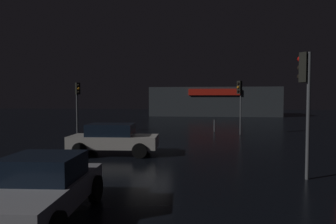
{
  "coord_description": "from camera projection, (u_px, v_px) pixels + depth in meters",
  "views": [
    {
      "loc": [
        3.24,
        -17.31,
        2.8
      ],
      "look_at": [
        0.16,
        7.34,
        1.67
      ],
      "focal_mm": 31.92,
      "sensor_mm": 36.0,
      "label": 1
    }
  ],
  "objects": [
    {
      "name": "bollard_kerb_a",
      "position": [
        214.0,
        126.0,
        25.13
      ],
      "size": [
        0.11,
        0.11,
        1.01
      ],
      "primitive_type": "cylinder",
      "color": "#595B60",
      "rests_on": "ground"
    },
    {
      "name": "traffic_signal_main",
      "position": [
        240.0,
        93.0,
        22.89
      ],
      "size": [
        0.42,
        0.42,
        4.14
      ],
      "color": "#595B60",
      "rests_on": "ground"
    },
    {
      "name": "car_far",
      "position": [
        41.0,
        188.0,
        6.85
      ],
      "size": [
        2.26,
        4.01,
        1.48
      ],
      "color": "#B7B7BF",
      "rests_on": "ground"
    },
    {
      "name": "ground_plane",
      "position": [
        150.0,
        146.0,
        17.69
      ],
      "size": [
        120.0,
        120.0,
        0.0
      ],
      "primitive_type": "plane",
      "color": "black"
    },
    {
      "name": "car_near",
      "position": [
        113.0,
        138.0,
        14.87
      ],
      "size": [
        4.43,
        2.15,
        1.54
      ],
      "color": "silver",
      "rests_on": "ground"
    },
    {
      "name": "traffic_signal_cross_right",
      "position": [
        305.0,
        86.0,
        10.27
      ],
      "size": [
        0.42,
        0.42,
        4.38
      ],
      "color": "#595B60",
      "rests_on": "ground"
    },
    {
      "name": "traffic_signal_opposite",
      "position": [
        78.0,
        98.0,
        24.24
      ],
      "size": [
        0.43,
        0.41,
        4.07
      ],
      "color": "#595B60",
      "rests_on": "ground"
    },
    {
      "name": "store_building",
      "position": [
        214.0,
        102.0,
        50.09
      ],
      "size": [
        20.27,
        9.79,
        4.57
      ],
      "color": "#33383D",
      "rests_on": "ground"
    }
  ]
}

